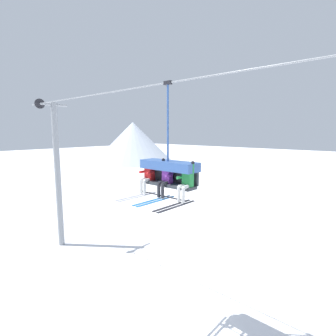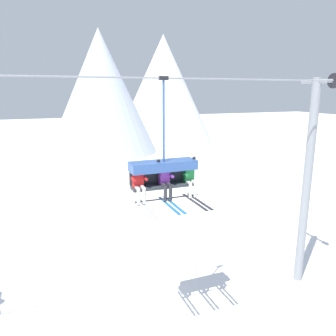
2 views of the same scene
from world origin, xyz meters
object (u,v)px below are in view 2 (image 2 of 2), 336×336
object	(u,v)px
chairlift_chair	(163,169)
skier_green	(190,177)
skier_purple	(165,180)
lift_tower_far	(308,180)
skier_red	(139,183)

from	to	relation	value
chairlift_chair	skier_green	distance (m)	0.95
chairlift_chair	skier_purple	distance (m)	0.37
lift_tower_far	skier_red	bearing A→B (deg)	-173.08
chairlift_chair	skier_purple	world-z (taller)	chairlift_chair
chairlift_chair	skier_red	world-z (taller)	chairlift_chair
skier_red	skier_purple	bearing A→B (deg)	0.45
lift_tower_far	skier_green	size ratio (longest dim) A/B	5.29
skier_red	lift_tower_far	bearing A→B (deg)	6.92
chairlift_chair	skier_red	xyz separation A→B (m)	(-0.87, -0.22, -0.33)
lift_tower_far	chairlift_chair	bearing A→B (deg)	-174.04
skier_purple	skier_green	size ratio (longest dim) A/B	1.00
chairlift_chair	skier_purple	size ratio (longest dim) A/B	2.21
lift_tower_far	chairlift_chair	xyz separation A→B (m)	(-6.81, -0.71, 1.25)
chairlift_chair	skier_red	bearing A→B (deg)	-165.75
lift_tower_far	skier_purple	bearing A→B (deg)	-172.27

